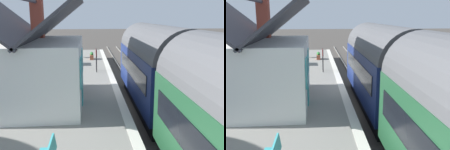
% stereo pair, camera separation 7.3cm
% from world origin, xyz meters
% --- Properties ---
extents(ground_plane, '(160.00, 160.00, 0.00)m').
position_xyz_m(ground_plane, '(0.00, 0.00, 0.00)').
color(ground_plane, '#423D38').
extents(platform, '(32.00, 6.02, 0.95)m').
position_xyz_m(platform, '(0.00, 4.01, 0.47)').
color(platform, gray).
rests_on(platform, ground).
extents(platform_edge_coping, '(32.00, 0.36, 0.02)m').
position_xyz_m(platform_edge_coping, '(0.00, 1.18, 0.96)').
color(platform_edge_coping, beige).
rests_on(platform_edge_coping, platform).
extents(rail_near, '(52.00, 0.08, 0.14)m').
position_xyz_m(rail_near, '(0.00, -1.62, 0.07)').
color(rail_near, gray).
rests_on(rail_near, ground).
extents(rail_far, '(52.00, 0.08, 0.14)m').
position_xyz_m(rail_far, '(0.00, -0.18, 0.07)').
color(rail_far, gray).
rests_on(rail_far, ground).
extents(station_building, '(5.92, 4.45, 5.48)m').
position_xyz_m(station_building, '(-1.71, 5.03, 2.48)').
color(station_building, white).
rests_on(station_building, platform).
extents(bench_mid_platform, '(1.41, 0.48, 0.88)m').
position_xyz_m(bench_mid_platform, '(7.22, 3.78, 1.42)').
color(bench_mid_platform, teal).
rests_on(bench_mid_platform, platform).
extents(planter_bench_right, '(0.48, 0.48, 0.76)m').
position_xyz_m(planter_bench_right, '(9.60, 6.13, 1.39)').
color(planter_bench_right, black).
rests_on(planter_bench_right, platform).
extents(planter_bench_left, '(0.93, 0.32, 0.65)m').
position_xyz_m(planter_bench_left, '(9.57, 2.35, 1.26)').
color(planter_bench_left, '#9E5138').
rests_on(planter_bench_left, platform).
extents(planter_under_sign, '(0.52, 0.52, 0.87)m').
position_xyz_m(planter_under_sign, '(10.57, 3.46, 1.39)').
color(planter_under_sign, gray).
rests_on(planter_under_sign, platform).
extents(station_sign_board, '(0.96, 0.06, 1.57)m').
position_xyz_m(station_sign_board, '(4.45, 2.08, 2.14)').
color(station_sign_board, black).
rests_on(station_sign_board, platform).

